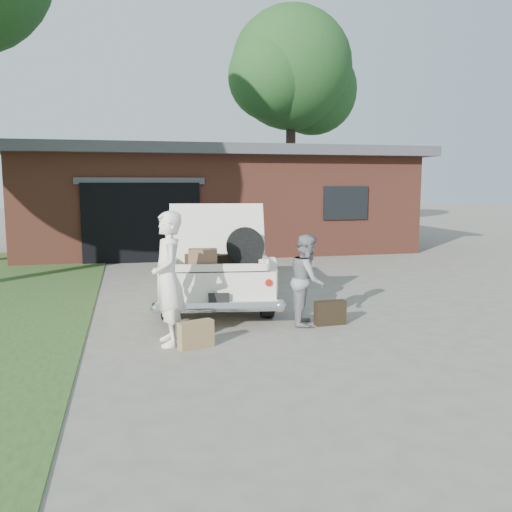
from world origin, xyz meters
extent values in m
plane|color=gray|center=(0.00, 0.00, 0.00)|extent=(90.00, 90.00, 0.00)
cube|color=brown|center=(1.00, 11.50, 1.50)|extent=(12.00, 7.00, 3.00)
cube|color=#4C4C51|center=(1.00, 11.50, 3.15)|extent=(12.80, 7.80, 0.30)
cube|color=black|center=(-1.50, 8.05, 1.10)|extent=(3.20, 0.30, 2.20)
cube|color=#4C4C51|center=(-1.50, 7.98, 2.25)|extent=(3.50, 0.12, 0.18)
cube|color=black|center=(4.50, 7.98, 1.60)|extent=(1.40, 0.08, 1.00)
cylinder|color=#38281E|center=(5.48, 16.93, 2.92)|extent=(0.44, 0.44, 5.84)
sphere|color=#264E20|center=(5.48, 16.93, 7.31)|extent=(5.46, 5.46, 5.46)
sphere|color=#264E20|center=(6.71, 17.47, 6.47)|extent=(4.09, 4.09, 4.09)
sphere|color=#264E20|center=(4.39, 16.25, 6.78)|extent=(3.82, 3.82, 3.82)
cube|color=silver|center=(-0.26, 2.83, 0.57)|extent=(2.35, 4.76, 0.59)
cube|color=beige|center=(-0.22, 3.10, 1.09)|extent=(1.74, 2.02, 0.47)
cube|color=black|center=(-0.10, 3.96, 1.08)|extent=(1.41, 0.27, 0.40)
cube|color=black|center=(-0.34, 2.24, 1.08)|extent=(1.41, 0.27, 0.40)
cylinder|color=black|center=(-1.27, 1.40, 0.30)|extent=(0.28, 0.62, 0.60)
cylinder|color=black|center=(0.32, 1.18, 0.30)|extent=(0.28, 0.62, 0.60)
cylinder|color=black|center=(-0.84, 4.48, 0.30)|extent=(0.28, 0.62, 0.60)
cylinder|color=black|center=(0.75, 4.25, 0.30)|extent=(0.28, 0.62, 0.60)
cylinder|color=silver|center=(-0.58, 0.53, 0.36)|extent=(1.87, 0.42, 0.16)
cylinder|color=#A5140F|center=(-1.32, 0.69, 0.71)|extent=(0.12, 0.11, 0.11)
cylinder|color=#A5140F|center=(0.17, 0.48, 0.71)|extent=(0.12, 0.11, 0.11)
cube|color=black|center=(-0.59, 0.51, 0.50)|extent=(0.31, 0.06, 0.16)
cube|color=black|center=(-0.50, 1.11, 0.88)|extent=(1.54, 1.19, 0.04)
cube|color=silver|center=(-1.22, 1.21, 0.98)|extent=(0.19, 1.00, 0.16)
cube|color=silver|center=(0.22, 1.01, 0.98)|extent=(0.19, 1.00, 0.16)
cube|color=silver|center=(-0.57, 0.62, 0.94)|extent=(1.45, 0.26, 0.11)
cube|color=silver|center=(-0.46, 1.38, 1.37)|extent=(1.59, 0.70, 0.96)
cube|color=#47301E|center=(-0.72, 1.34, 0.99)|extent=(0.59, 0.42, 0.18)
cube|color=brown|center=(-0.77, 0.84, 1.05)|extent=(0.46, 0.34, 0.30)
cube|color=black|center=(-0.33, 1.19, 0.99)|extent=(0.58, 0.42, 0.17)
cylinder|color=black|center=(-0.08, 1.01, 1.20)|extent=(0.62, 0.23, 0.60)
imported|color=white|center=(-1.36, 0.02, 0.91)|extent=(0.48, 0.69, 1.82)
imported|color=gray|center=(0.82, 0.60, 0.71)|extent=(0.74, 0.83, 1.41)
cube|color=#977B4D|center=(-1.02, -0.25, 0.18)|extent=(0.50, 0.30, 0.37)
cube|color=black|center=(1.16, 0.48, 0.19)|extent=(0.50, 0.19, 0.38)
camera|label=1|loc=(-1.85, -7.25, 2.19)|focal=38.00mm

